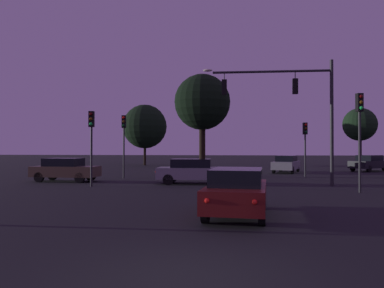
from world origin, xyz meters
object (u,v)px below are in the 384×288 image
at_px(traffic_signal_mast_arm, 294,99).
at_px(traffic_light_corner_left, 360,123).
at_px(tree_left_far, 360,125).
at_px(car_nearside_lane, 237,191).
at_px(traffic_light_median, 124,134).
at_px(traffic_light_corner_right, 91,133).
at_px(car_parked_lot, 369,163).
at_px(car_crossing_right, 65,169).
at_px(tree_behind_sign, 145,127).
at_px(car_crossing_left, 193,171).
at_px(car_far_lane, 286,164).
at_px(tree_center_horizon, 202,103).
at_px(traffic_light_far_side, 305,138).

bearing_deg(traffic_signal_mast_arm, traffic_light_corner_left, -50.91).
xyz_separation_m(traffic_light_corner_left, tree_left_far, (9.23, 27.74, 1.63)).
relative_size(car_nearside_lane, tree_left_far, 0.63).
relative_size(traffic_light_median, car_nearside_lane, 1.01).
bearing_deg(traffic_light_corner_right, car_parked_lot, 37.91).
bearing_deg(car_crossing_right, traffic_light_corner_left, -13.78).
distance_m(traffic_light_median, tree_behind_sign, 20.67).
relative_size(traffic_light_corner_left, car_crossing_left, 1.08).
xyz_separation_m(traffic_light_corner_right, car_far_lane, (12.71, 13.40, -2.23)).
distance_m(car_crossing_left, car_crossing_right, 8.52).
relative_size(car_parked_lot, tree_center_horizon, 0.54).
bearing_deg(car_nearside_lane, traffic_light_far_side, 72.17).
xyz_separation_m(car_nearside_lane, car_parked_lot, (12.63, 24.21, -0.00)).
bearing_deg(traffic_light_far_side, traffic_signal_mast_arm, -106.27).
distance_m(car_nearside_lane, tree_left_far, 37.98).
relative_size(traffic_light_far_side, car_crossing_left, 0.92).
xyz_separation_m(car_crossing_right, car_far_lane, (15.64, 10.51, 0.00)).
xyz_separation_m(car_far_lane, car_parked_lot, (8.01, 2.74, -0.00)).
bearing_deg(car_crossing_right, traffic_signal_mast_arm, -3.78).
relative_size(traffic_light_median, tree_behind_sign, 0.58).
bearing_deg(traffic_light_median, car_far_lane, 31.61).
bearing_deg(tree_left_far, traffic_light_far_side, -118.98).
bearing_deg(car_parked_lot, car_crossing_right, -150.75).
relative_size(car_nearside_lane, car_crossing_left, 1.00).
bearing_deg(car_far_lane, traffic_light_far_side, -81.68).
distance_m(traffic_light_corner_left, tree_left_far, 29.28).
xyz_separation_m(car_crossing_right, tree_behind_sign, (-0.31, 23.10, 4.16)).
bearing_deg(tree_center_horizon, traffic_light_far_side, 2.76).
relative_size(traffic_light_corner_right, car_far_lane, 0.91).
xyz_separation_m(traffic_light_corner_left, car_nearside_lane, (-6.04, -6.78, -2.62)).
height_order(traffic_light_median, car_parked_lot, traffic_light_median).
distance_m(car_parked_lot, tree_left_far, 11.46).
relative_size(car_parked_lot, tree_left_far, 0.61).
bearing_deg(traffic_light_corner_right, tree_behind_sign, 97.10).
relative_size(traffic_light_corner_left, car_nearside_lane, 1.08).
relative_size(tree_behind_sign, tree_left_far, 1.10).
xyz_separation_m(car_parked_lot, tree_center_horizon, (-15.09, -8.00, 4.90)).
relative_size(car_nearside_lane, car_parked_lot, 1.05).
distance_m(traffic_light_corner_right, car_crossing_right, 4.68).
distance_m(traffic_signal_mast_arm, traffic_light_corner_right, 11.84).
height_order(car_crossing_right, tree_left_far, tree_left_far).
xyz_separation_m(car_crossing_left, tree_left_far, (17.80, 24.27, 4.24)).
distance_m(traffic_light_median, tree_left_far, 31.19).
bearing_deg(traffic_light_corner_right, traffic_light_corner_left, -5.23).
relative_size(traffic_signal_mast_arm, car_far_lane, 1.61).
height_order(car_crossing_left, car_crossing_right, same).
bearing_deg(car_crossing_right, car_nearside_lane, -44.84).
xyz_separation_m(car_crossing_left, car_far_lane, (7.15, 11.22, -0.00)).
height_order(traffic_signal_mast_arm, car_far_lane, traffic_signal_mast_arm).
relative_size(traffic_signal_mast_arm, car_crossing_right, 1.72).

